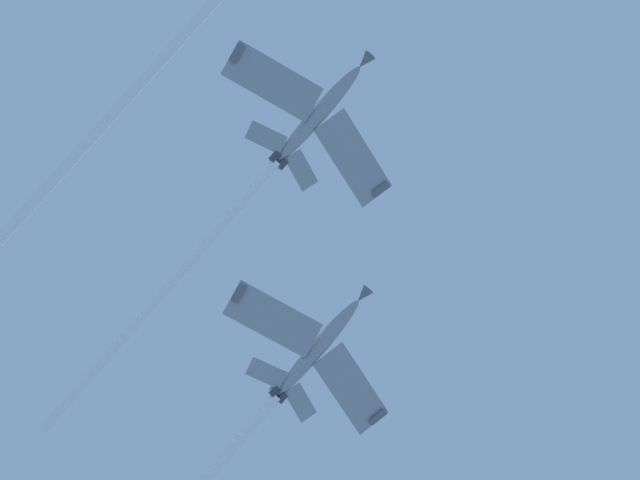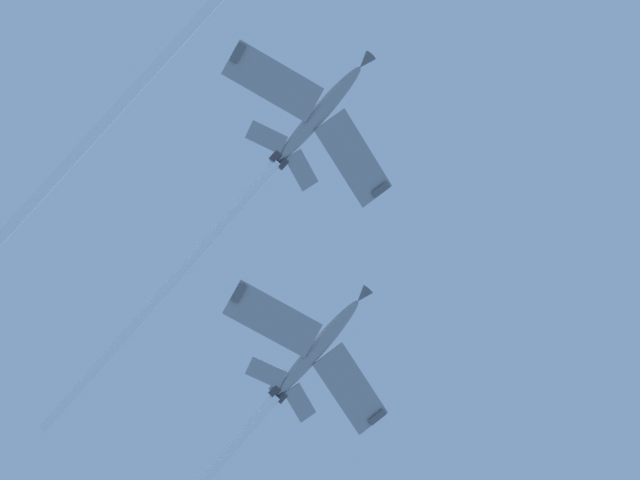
% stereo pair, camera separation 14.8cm
% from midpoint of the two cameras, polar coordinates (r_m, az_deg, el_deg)
% --- Properties ---
extents(jet_second, '(21.17, 40.61, 19.09)m').
position_cam_midpoint_polar(jet_second, '(106.83, -2.92, 3.04)').
color(jet_second, gray).
extents(jet_third, '(21.36, 42.29, 20.54)m').
position_cam_midpoint_polar(jet_third, '(110.26, -3.62, -9.30)').
color(jet_third, gray).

